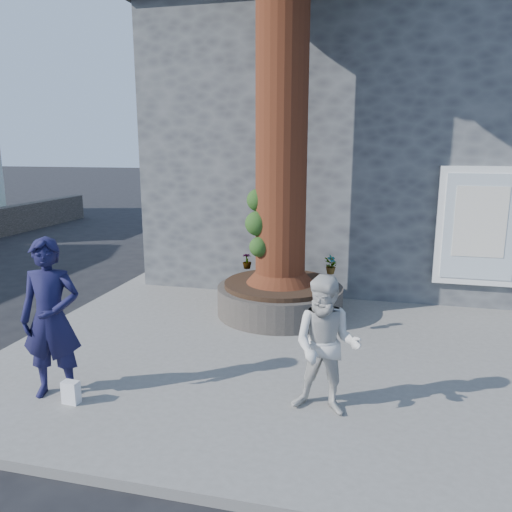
# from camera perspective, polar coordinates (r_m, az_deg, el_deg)

# --- Properties ---
(ground) EXTENTS (120.00, 120.00, 0.00)m
(ground) POSITION_cam_1_polar(r_m,az_deg,el_deg) (7.77, -6.12, -11.58)
(ground) COLOR black
(ground) RESTS_ON ground
(pavement) EXTENTS (9.00, 8.00, 0.12)m
(pavement) POSITION_cam_1_polar(r_m,az_deg,el_deg) (8.32, 6.18, -9.46)
(pavement) COLOR slate
(pavement) RESTS_ON ground
(yellow_line) EXTENTS (0.10, 30.00, 0.01)m
(yellow_line) POSITION_cam_1_polar(r_m,az_deg,el_deg) (9.95, -20.97, -6.86)
(yellow_line) COLOR yellow
(yellow_line) RESTS_ON ground
(stone_shop) EXTENTS (10.30, 8.30, 6.30)m
(stone_shop) POSITION_cam_1_polar(r_m,az_deg,el_deg) (13.85, 14.23, 12.13)
(stone_shop) COLOR #46484B
(stone_shop) RESTS_ON ground
(planter) EXTENTS (2.30, 2.30, 0.60)m
(planter) POSITION_cam_1_polar(r_m,az_deg,el_deg) (9.24, 2.75, -4.83)
(planter) COLOR black
(planter) RESTS_ON pavement
(man) EXTENTS (0.82, 0.63, 1.99)m
(man) POSITION_cam_1_polar(r_m,az_deg,el_deg) (6.56, -22.38, -6.66)
(man) COLOR #151438
(man) RESTS_ON pavement
(woman) EXTENTS (0.85, 0.69, 1.64)m
(woman) POSITION_cam_1_polar(r_m,az_deg,el_deg) (5.81, 8.04, -10.13)
(woman) COLOR beige
(woman) RESTS_ON pavement
(shopping_bag) EXTENTS (0.21, 0.13, 0.28)m
(shopping_bag) POSITION_cam_1_polar(r_m,az_deg,el_deg) (6.61, -20.39, -14.39)
(shopping_bag) COLOR white
(shopping_bag) RESTS_ON pavement
(plant_a) EXTENTS (0.23, 0.23, 0.37)m
(plant_a) POSITION_cam_1_polar(r_m,az_deg,el_deg) (9.81, 8.61, -0.95)
(plant_a) COLOR gray
(plant_a) RESTS_ON planter
(plant_b) EXTENTS (0.25, 0.25, 0.35)m
(plant_b) POSITION_cam_1_polar(r_m,az_deg,el_deg) (8.17, 7.50, -3.73)
(plant_b) COLOR gray
(plant_b) RESTS_ON planter
(plant_c) EXTENTS (0.22, 0.22, 0.32)m
(plant_c) POSITION_cam_1_polar(r_m,az_deg,el_deg) (10.10, -1.04, -0.55)
(plant_c) COLOR gray
(plant_c) RESTS_ON planter
(plant_d) EXTENTS (0.32, 0.34, 0.32)m
(plant_d) POSITION_cam_1_polar(r_m,az_deg,el_deg) (9.77, 8.59, -1.12)
(plant_d) COLOR gray
(plant_d) RESTS_ON planter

